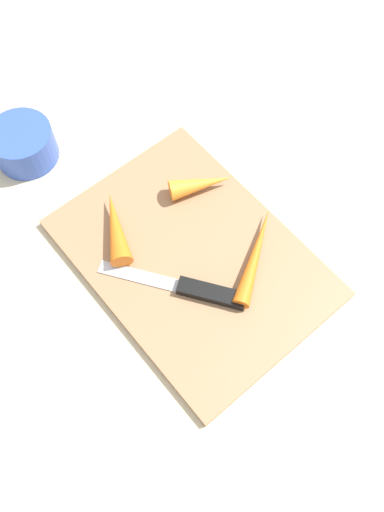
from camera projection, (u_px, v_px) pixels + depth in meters
name	position (u px, v px, depth m)	size (l,w,h in m)	color
ground_plane	(192.00, 260.00, 0.72)	(1.40, 1.40, 0.00)	#C6B793
cutting_board	(192.00, 258.00, 0.72)	(0.36, 0.26, 0.01)	#99704C
knife	(201.00, 291.00, 0.68)	(0.18, 0.13, 0.01)	#B7B7BC
carrot_shortest	(201.00, 184.00, 0.75)	(0.03, 0.03, 0.09)	orange
carrot_medium	(116.00, 227.00, 0.71)	(0.03, 0.03, 0.11)	orange
carrot_longest	(255.00, 255.00, 0.70)	(0.02, 0.02, 0.15)	orange
small_bowl	(24.00, 144.00, 0.78)	(0.09, 0.09, 0.05)	#3351B2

